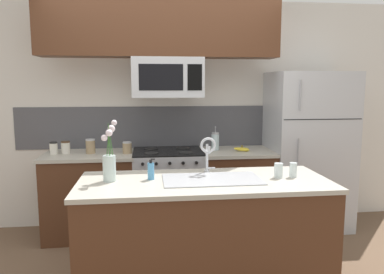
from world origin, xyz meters
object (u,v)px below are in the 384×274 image
at_px(storage_jar_squat, 127,148).
at_px(dish_soap_bottle, 151,171).
at_px(storage_jar_short, 91,146).
at_px(flower_vase, 109,163).
at_px(storage_jar_tall, 54,148).
at_px(sink_faucet, 208,150).
at_px(spare_glass, 293,170).
at_px(refrigerator, 307,150).
at_px(french_press, 215,141).
at_px(drinking_glass, 278,170).
at_px(banana_bunch, 242,149).
at_px(stove_range, 168,191).
at_px(microwave, 167,78).
at_px(storage_jar_medium, 66,147).

relative_size(storage_jar_squat, dish_soap_bottle, 0.76).
xyz_separation_m(storage_jar_short, flower_vase, (0.32, -1.21, 0.06)).
distance_m(storage_jar_tall, sink_faucet, 1.82).
relative_size(storage_jar_squat, spare_glass, 1.07).
bearing_deg(refrigerator, flower_vase, -150.17).
bearing_deg(french_press, spare_glass, -73.15).
height_order(sink_faucet, dish_soap_bottle, sink_faucet).
bearing_deg(storage_jar_tall, spare_glass, -30.28).
bearing_deg(drinking_glass, storage_jar_short, 142.49).
xyz_separation_m(refrigerator, flower_vase, (-2.12, -1.22, 0.16)).
height_order(storage_jar_short, french_press, french_press).
xyz_separation_m(storage_jar_short, banana_bunch, (1.65, -0.07, -0.05)).
relative_size(banana_bunch, sink_faucet, 0.62).
xyz_separation_m(drinking_glass, spare_glass, (0.12, 0.00, -0.00)).
xyz_separation_m(stove_range, microwave, (0.00, -0.02, 1.25)).
xyz_separation_m(storage_jar_tall, storage_jar_medium, (0.12, 0.03, 0.00)).
distance_m(stove_range, spare_glass, 1.63).
bearing_deg(drinking_glass, sink_faucet, 159.04).
xyz_separation_m(microwave, spare_glass, (0.93, -1.22, -0.75)).
xyz_separation_m(storage_jar_short, spare_glass, (1.76, -1.25, -0.02)).
bearing_deg(storage_jar_medium, flower_vase, -64.73).
bearing_deg(storage_jar_short, sink_faucet, -43.65).
distance_m(microwave, drinking_glass, 1.65).
relative_size(drinking_glass, flower_vase, 0.25).
xyz_separation_m(refrigerator, banana_bunch, (-0.79, -0.08, 0.04)).
xyz_separation_m(stove_range, flower_vase, (-0.51, -1.20, 0.59)).
bearing_deg(storage_jar_short, storage_jar_medium, 174.10).
relative_size(storage_jar_medium, sink_faucet, 0.43).
height_order(stove_range, storage_jar_medium, storage_jar_medium).
bearing_deg(dish_soap_bottle, flower_vase, -177.61).
relative_size(storage_jar_short, spare_glass, 1.33).
bearing_deg(stove_range, spare_glass, -53.16).
height_order(storage_jar_medium, flower_vase, flower_vase).
height_order(banana_bunch, flower_vase, flower_vase).
distance_m(storage_jar_tall, french_press, 1.75).
bearing_deg(banana_bunch, storage_jar_tall, 178.09).
xyz_separation_m(stove_range, drinking_glass, (0.81, -1.25, 0.51)).
bearing_deg(microwave, storage_jar_medium, 176.93).
distance_m(refrigerator, spare_glass, 1.44).
relative_size(microwave, storage_jar_squat, 5.96).
relative_size(storage_jar_short, french_press, 0.58).
xyz_separation_m(dish_soap_bottle, drinking_glass, (1.01, -0.06, -0.01)).
distance_m(storage_jar_short, flower_vase, 1.25).
bearing_deg(spare_glass, stove_range, 126.84).
distance_m(storage_jar_medium, flower_vase, 1.37).
bearing_deg(french_press, storage_jar_medium, -179.21).
bearing_deg(storage_jar_squat, dish_soap_bottle, -78.08).
height_order(storage_jar_short, spare_glass, storage_jar_short).
relative_size(drinking_glass, spare_glass, 1.00).
distance_m(stove_range, flower_vase, 1.43).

